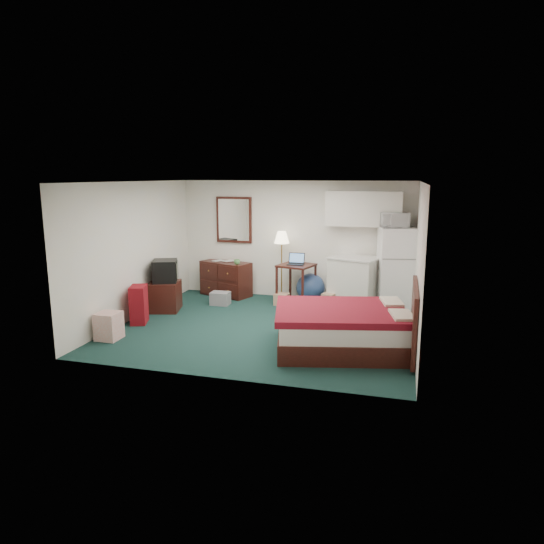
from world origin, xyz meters
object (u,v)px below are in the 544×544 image
(suitcase, at_px, (139,305))
(desk, at_px, (296,284))
(bed, at_px, (343,329))
(tv_stand, at_px, (165,296))
(kitchen_counter, at_px, (354,282))
(fridge, at_px, (396,268))
(dresser, at_px, (226,279))
(floor_lamp, at_px, (282,266))

(suitcase, bearing_deg, desk, 20.77)
(bed, relative_size, tv_stand, 3.17)
(kitchen_counter, xyz_separation_m, suitcase, (-3.58, -2.21, -0.15))
(fridge, xyz_separation_m, tv_stand, (-4.33, -1.36, -0.53))
(kitchen_counter, bearing_deg, dresser, -164.24)
(floor_lamp, distance_m, bed, 3.15)
(dresser, relative_size, fridge, 0.68)
(desk, bearing_deg, floor_lamp, 162.76)
(floor_lamp, bearing_deg, kitchen_counter, -3.14)
(tv_stand, bearing_deg, desk, 11.75)
(dresser, distance_m, floor_lamp, 1.32)
(floor_lamp, bearing_deg, tv_stand, -144.88)
(tv_stand, bearing_deg, suitcase, -107.71)
(desk, height_order, kitchen_counter, kitchen_counter)
(kitchen_counter, xyz_separation_m, bed, (0.11, -2.57, -0.17))
(desk, distance_m, kitchen_counter, 1.17)
(bed, height_order, suitcase, suitcase)
(desk, relative_size, kitchen_counter, 0.85)
(suitcase, bearing_deg, tv_stand, 67.34)
(dresser, distance_m, tv_stand, 1.63)
(fridge, distance_m, bed, 2.74)
(dresser, bearing_deg, fridge, 18.31)
(floor_lamp, height_order, fridge, fridge)
(fridge, bearing_deg, bed, -116.63)
(bed, bearing_deg, dresser, 124.31)
(desk, distance_m, suitcase, 3.18)
(fridge, distance_m, suitcase, 4.94)
(bed, distance_m, tv_stand, 3.85)
(dresser, distance_m, fridge, 3.63)
(kitchen_counter, bearing_deg, tv_stand, -140.99)
(tv_stand, bearing_deg, fridge, 2.72)
(dresser, height_order, tv_stand, dresser)
(floor_lamp, xyz_separation_m, kitchen_counter, (1.53, -0.08, -0.25))
(floor_lamp, xyz_separation_m, fridge, (2.33, -0.05, 0.08))
(dresser, height_order, desk, desk)
(floor_lamp, bearing_deg, suitcase, -131.86)
(desk, relative_size, suitcase, 1.21)
(dresser, xyz_separation_m, desk, (1.64, -0.28, 0.04))
(floor_lamp, relative_size, kitchen_counter, 1.51)
(floor_lamp, bearing_deg, bed, -58.29)
(fridge, height_order, suitcase, fridge)
(suitcase, bearing_deg, bed, -25.26)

